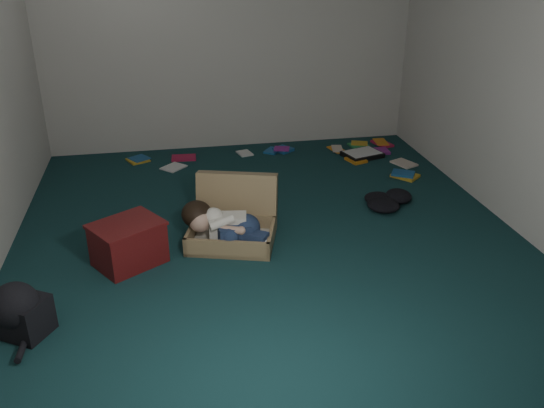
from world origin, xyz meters
name	(u,v)px	position (x,y,z in m)	size (l,w,h in m)	color
floor	(268,236)	(0.00, 0.00, 0.00)	(4.50, 4.50, 0.00)	#133436
wall_back	(229,29)	(0.00, 2.25, 1.30)	(4.50, 4.50, 0.00)	silver
wall_front	(381,207)	(0.00, -2.25, 1.30)	(4.50, 4.50, 0.00)	silver
wall_right	(524,63)	(2.00, 0.00, 1.30)	(4.50, 4.50, 0.00)	silver
suitcase	(234,220)	(-0.27, 0.04, 0.14)	(0.81, 0.80, 0.48)	#967C53
person	(224,225)	(-0.36, -0.10, 0.18)	(0.66, 0.48, 0.30)	white
maroon_bin	(128,243)	(-1.08, -0.23, 0.17)	(0.60, 0.57, 0.33)	#5C1313
backpack	(19,314)	(-1.70, -0.93, 0.13)	(0.43, 0.35, 0.26)	black
clothing_pile	(386,198)	(1.14, 0.39, 0.06)	(0.39, 0.32, 0.12)	black
paper_tray	(362,154)	(1.34, 1.61, 0.03)	(0.46, 0.40, 0.06)	black
book_scatter	(302,156)	(0.69, 1.73, 0.01)	(3.00, 1.24, 0.02)	gold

